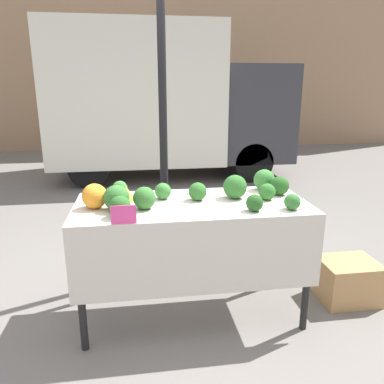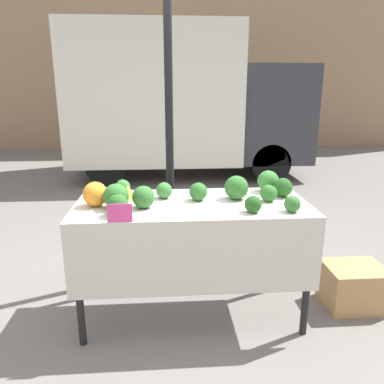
# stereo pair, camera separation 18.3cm
# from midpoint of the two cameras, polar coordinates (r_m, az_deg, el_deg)

# --- Properties ---
(ground_plane) EXTENTS (40.00, 40.00, 0.00)m
(ground_plane) POSITION_cam_midpoint_polar(r_m,az_deg,el_deg) (3.05, 1.81, -17.86)
(ground_plane) COLOR slate
(building_facade) EXTENTS (16.00, 0.60, 6.63)m
(building_facade) POSITION_cam_midpoint_polar(r_m,az_deg,el_deg) (10.94, -2.93, 24.37)
(building_facade) COLOR #9E7A5B
(building_facade) RESTS_ON ground_plane
(tent_pole) EXTENTS (0.07, 0.07, 2.79)m
(tent_pole) POSITION_cam_midpoint_polar(r_m,az_deg,el_deg) (3.28, -1.87, 10.57)
(tent_pole) COLOR black
(tent_pole) RESTS_ON ground_plane
(parked_truck) EXTENTS (4.39, 2.13, 2.74)m
(parked_truck) POSITION_cam_midpoint_polar(r_m,az_deg,el_deg) (7.36, -1.07, 13.81)
(parked_truck) COLOR silver
(parked_truck) RESTS_ON ground_plane
(market_table) EXTENTS (1.65, 0.75, 0.89)m
(market_table) POSITION_cam_midpoint_polar(r_m,az_deg,el_deg) (2.65, 2.09, -4.79)
(market_table) COLOR beige
(market_table) RESTS_ON ground_plane
(orange_cauliflower) EXTENTS (0.17, 0.17, 0.17)m
(orange_cauliflower) POSITION_cam_midpoint_polar(r_m,az_deg,el_deg) (2.63, -12.60, -0.34)
(orange_cauliflower) COLOR orange
(orange_cauliflower) RESTS_ON market_table
(romanesco_head) EXTENTS (0.14, 0.14, 0.11)m
(romanesco_head) POSITION_cam_midpoint_polar(r_m,az_deg,el_deg) (2.77, -7.96, 0.05)
(romanesco_head) COLOR #93B238
(romanesco_head) RESTS_ON market_table
(broccoli_head_0) EXTENTS (0.14, 0.14, 0.14)m
(broccoli_head_0) POSITION_cam_midpoint_polar(r_m,az_deg,el_deg) (2.89, 15.45, 0.65)
(broccoli_head_0) COLOR #23511E
(broccoli_head_0) RESTS_ON market_table
(broccoli_head_1) EXTENTS (0.13, 0.13, 0.13)m
(broccoli_head_1) POSITION_cam_midpoint_polar(r_m,az_deg,el_deg) (2.70, 2.89, 0.04)
(broccoli_head_1) COLOR #2D6628
(broccoli_head_1) RESTS_ON market_table
(broccoli_head_2) EXTENTS (0.11, 0.11, 0.11)m
(broccoli_head_2) POSITION_cam_midpoint_polar(r_m,az_deg,el_deg) (2.57, 17.03, -1.78)
(broccoli_head_2) COLOR #336B2D
(broccoli_head_2) RESTS_ON market_table
(broccoli_head_3) EXTENTS (0.18, 0.18, 0.18)m
(broccoli_head_3) POSITION_cam_midpoint_polar(r_m,az_deg,el_deg) (2.76, 8.68, 0.65)
(broccoli_head_3) COLOR #2D6628
(broccoli_head_3) RESTS_ON market_table
(broccoli_head_4) EXTENTS (0.14, 0.14, 0.14)m
(broccoli_head_4) POSITION_cam_midpoint_polar(r_m,az_deg,el_deg) (2.41, -9.12, -2.01)
(broccoli_head_4) COLOR #285B23
(broccoli_head_4) RESTS_ON market_table
(broccoli_head_5) EXTENTS (0.17, 0.17, 0.17)m
(broccoli_head_5) POSITION_cam_midpoint_polar(r_m,az_deg,el_deg) (3.01, 13.25, 1.60)
(broccoli_head_5) COLOR #387533
(broccoli_head_5) RESTS_ON market_table
(broccoli_head_6) EXTENTS (0.12, 0.12, 0.12)m
(broccoli_head_6) POSITION_cam_midpoint_polar(r_m,az_deg,el_deg) (2.75, -2.38, 0.22)
(broccoli_head_6) COLOR #387533
(broccoli_head_6) RESTS_ON market_table
(broccoli_head_7) EXTENTS (0.15, 0.15, 0.15)m
(broccoli_head_7) POSITION_cam_midpoint_polar(r_m,az_deg,el_deg) (2.54, -5.38, -0.79)
(broccoli_head_7) COLOR #336B2D
(broccoli_head_7) RESTS_ON market_table
(broccoli_head_8) EXTENTS (0.11, 0.11, 0.11)m
(broccoli_head_8) POSITION_cam_midpoint_polar(r_m,az_deg,el_deg) (2.49, 11.39, -1.86)
(broccoli_head_8) COLOR #23511E
(broccoli_head_8) RESTS_ON market_table
(broccoli_head_9) EXTENTS (0.12, 0.12, 0.12)m
(broccoli_head_9) POSITION_cam_midpoint_polar(r_m,az_deg,el_deg) (2.75, 13.49, -0.21)
(broccoli_head_9) COLOR #2D6628
(broccoli_head_9) RESTS_ON market_table
(broccoli_head_10) EXTENTS (0.11, 0.11, 0.11)m
(broccoli_head_10) POSITION_cam_midpoint_polar(r_m,az_deg,el_deg) (2.90, -8.73, 0.76)
(broccoli_head_10) COLOR #387533
(broccoli_head_10) RESTS_ON market_table
(broccoli_head_11) EXTENTS (0.17, 0.17, 0.17)m
(broccoli_head_11) POSITION_cam_midpoint_polar(r_m,az_deg,el_deg) (2.55, -9.51, -0.67)
(broccoli_head_11) COLOR #336B2D
(broccoli_head_11) RESTS_ON market_table
(price_sign) EXTENTS (0.15, 0.01, 0.12)m
(price_sign) POSITION_cam_midpoint_polar(r_m,az_deg,el_deg) (2.30, -8.74, -3.22)
(price_sign) COLOR #EF4793
(price_sign) RESTS_ON market_table
(produce_crate) EXTENTS (0.45, 0.37, 0.34)m
(produce_crate) POSITION_cam_midpoint_polar(r_m,az_deg,el_deg) (3.34, 24.88, -12.93)
(produce_crate) COLOR tan
(produce_crate) RESTS_ON ground_plane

